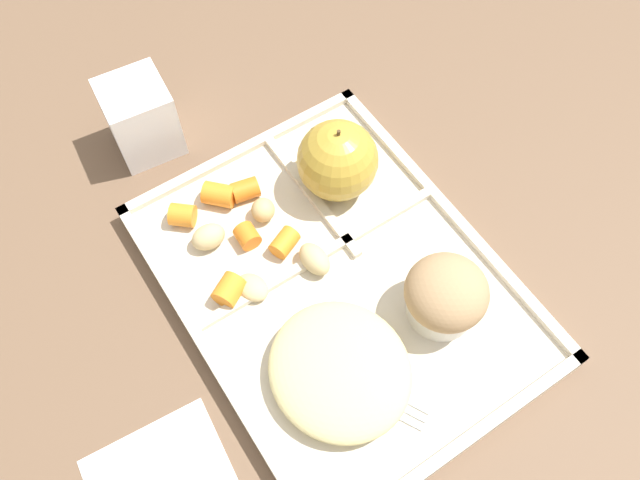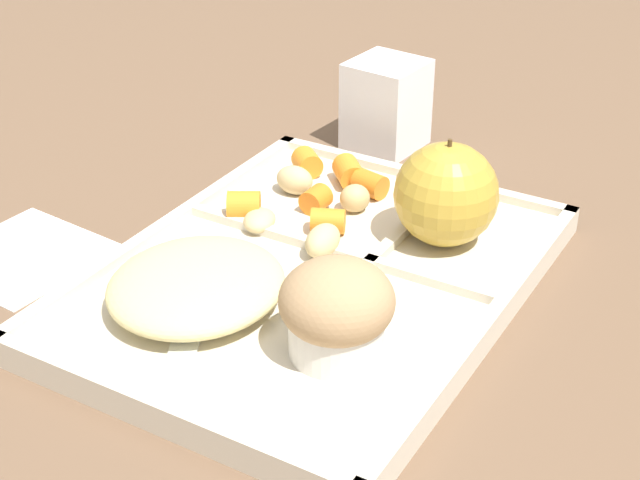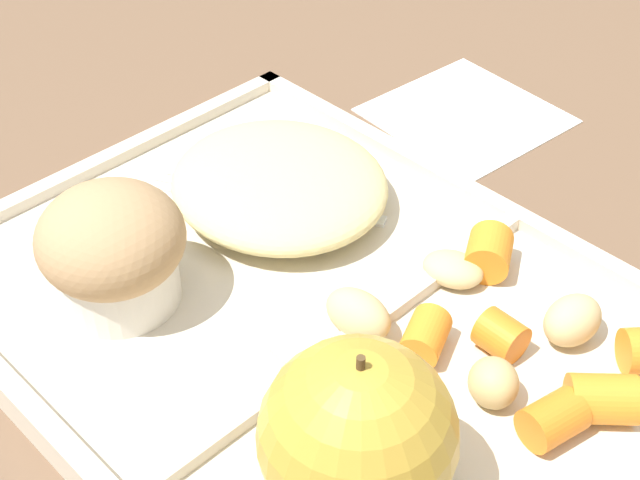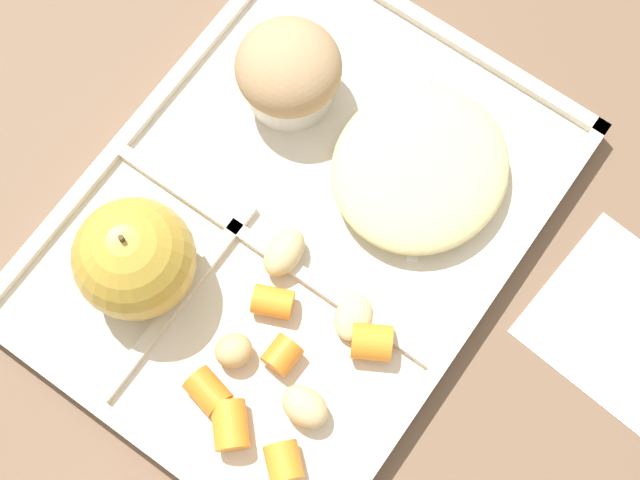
{
  "view_description": "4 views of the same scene",
  "coord_description": "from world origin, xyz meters",
  "px_view_note": "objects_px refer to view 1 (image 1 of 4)",
  "views": [
    {
      "loc": [
        0.22,
        -0.17,
        0.6
      ],
      "look_at": [
        -0.04,
        0.01,
        0.04
      ],
      "focal_mm": 36.63,
      "sensor_mm": 36.0,
      "label": 1
    },
    {
      "loc": [
        0.55,
        0.33,
        0.42
      ],
      "look_at": [
        -0.03,
        -0.01,
        0.03
      ],
      "focal_mm": 54.75,
      "sensor_mm": 36.0,
      "label": 2
    },
    {
      "loc": [
        -0.25,
        0.24,
        0.36
      ],
      "look_at": [
        0.01,
        -0.02,
        0.05
      ],
      "focal_mm": 51.33,
      "sensor_mm": 36.0,
      "label": 3
    },
    {
      "loc": [
        -0.18,
        -0.14,
        0.68
      ],
      "look_at": [
        -0.01,
        -0.03,
        0.05
      ],
      "focal_mm": 54.14,
      "sensor_mm": 36.0,
      "label": 4
    }
  ],
  "objects_px": {
    "plastic_fork": "(359,387)",
    "lunch_tray": "(337,284)",
    "green_apple": "(338,160)",
    "bran_muffin": "(445,296)",
    "milk_carton": "(141,118)"
  },
  "relations": [
    {
      "from": "bran_muffin",
      "to": "plastic_fork",
      "type": "xyz_separation_m",
      "value": [
        0.02,
        -0.11,
        -0.03
      ]
    },
    {
      "from": "bran_muffin",
      "to": "plastic_fork",
      "type": "bearing_deg",
      "value": -79.95
    },
    {
      "from": "plastic_fork",
      "to": "milk_carton",
      "type": "distance_m",
      "value": 0.37
    },
    {
      "from": "lunch_tray",
      "to": "bran_muffin",
      "type": "height_order",
      "value": "bran_muffin"
    },
    {
      "from": "bran_muffin",
      "to": "milk_carton",
      "type": "bearing_deg",
      "value": -158.03
    },
    {
      "from": "green_apple",
      "to": "bran_muffin",
      "type": "bearing_deg",
      "value": -0.0
    },
    {
      "from": "milk_carton",
      "to": "lunch_tray",
      "type": "bearing_deg",
      "value": 21.49
    },
    {
      "from": "green_apple",
      "to": "plastic_fork",
      "type": "height_order",
      "value": "green_apple"
    },
    {
      "from": "bran_muffin",
      "to": "green_apple",
      "type": "bearing_deg",
      "value": 180.0
    },
    {
      "from": "bran_muffin",
      "to": "milk_carton",
      "type": "distance_m",
      "value": 0.38
    },
    {
      "from": "green_apple",
      "to": "milk_carton",
      "type": "distance_m",
      "value": 0.22
    },
    {
      "from": "plastic_fork",
      "to": "milk_carton",
      "type": "height_order",
      "value": "milk_carton"
    },
    {
      "from": "lunch_tray",
      "to": "milk_carton",
      "type": "bearing_deg",
      "value": -164.17
    },
    {
      "from": "lunch_tray",
      "to": "green_apple",
      "type": "distance_m",
      "value": 0.13
    },
    {
      "from": "plastic_fork",
      "to": "lunch_tray",
      "type": "bearing_deg",
      "value": 156.41
    }
  ]
}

